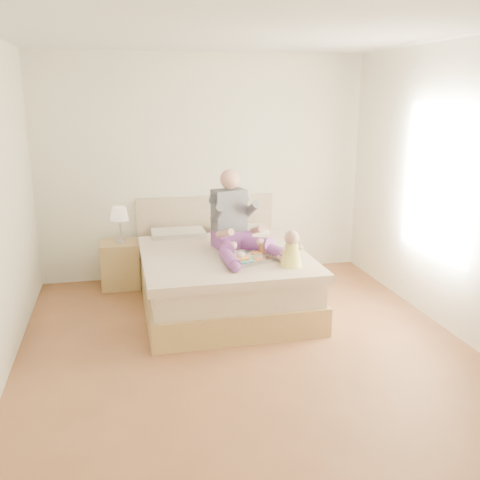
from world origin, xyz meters
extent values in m
cube|color=brown|center=(0.00, 0.00, 0.00)|extent=(4.00, 4.20, 0.01)
cube|color=white|center=(0.00, 0.00, 2.70)|extent=(4.00, 4.20, 0.02)
cube|color=white|center=(0.00, 2.10, 1.35)|extent=(4.00, 0.02, 2.70)
cube|color=white|center=(0.00, -2.10, 1.35)|extent=(4.00, 0.02, 2.70)
cube|color=white|center=(2.00, 0.00, 1.35)|extent=(0.02, 4.20, 2.70)
cube|color=white|center=(1.99, 0.20, 1.40)|extent=(0.02, 1.30, 1.60)
cube|color=beige|center=(1.98, 0.20, 1.40)|extent=(0.01, 1.18, 1.48)
cube|color=#9D7E49|center=(0.00, 1.02, 0.14)|extent=(1.68, 2.13, 0.28)
cube|color=#CBB197|center=(0.00, 1.02, 0.40)|extent=(1.60, 2.05, 0.24)
cube|color=#CBB197|center=(0.00, 0.87, 0.57)|extent=(1.70, 1.80, 0.09)
cube|color=beige|center=(-0.38, 1.76, 0.59)|extent=(0.62, 0.40, 0.14)
cube|color=beige|center=(0.38, 1.76, 0.59)|extent=(0.62, 0.40, 0.14)
cube|color=tan|center=(0.00, 2.09, 0.50)|extent=(1.70, 0.08, 1.00)
cube|color=#9D7E49|center=(-1.07, 1.81, 0.27)|extent=(0.45, 0.41, 0.54)
cylinder|color=#ACAEB3|center=(-1.05, 1.77, 0.56)|extent=(0.11, 0.11, 0.04)
cylinder|color=#ACAEB3|center=(-1.05, 1.77, 0.70)|extent=(0.02, 0.02, 0.24)
cone|color=beige|center=(-1.05, 1.77, 0.90)|extent=(0.21, 0.21, 0.15)
cube|color=#6B327F|center=(0.12, 1.11, 0.70)|extent=(0.42, 0.36, 0.17)
cube|color=#3B3C44|center=(0.11, 1.17, 1.00)|extent=(0.38, 0.28, 0.46)
sphere|color=tan|center=(0.12, 1.14, 1.35)|extent=(0.21, 0.21, 0.21)
cylinder|color=#6B327F|center=(0.02, 0.85, 0.69)|extent=(0.22, 0.52, 0.21)
cylinder|color=#6B327F|center=(-0.03, 0.47, 0.67)|extent=(0.13, 0.45, 0.12)
sphere|color=#6B327F|center=(-0.02, 0.25, 0.66)|extent=(0.11, 0.11, 0.11)
cylinder|color=#3B3C44|center=(-0.05, 1.00, 1.02)|extent=(0.11, 0.29, 0.24)
cylinder|color=tan|center=(-0.01, 0.82, 0.84)|extent=(0.16, 0.31, 0.16)
sphere|color=tan|center=(0.05, 0.68, 0.75)|extent=(0.09, 0.09, 0.09)
cylinder|color=#6B327F|center=(0.32, 0.91, 0.69)|extent=(0.38, 0.50, 0.21)
cylinder|color=#6B327F|center=(0.51, 0.58, 0.67)|extent=(0.27, 0.46, 0.12)
sphere|color=#6B327F|center=(0.59, 0.37, 0.66)|extent=(0.11, 0.11, 0.11)
cylinder|color=#3B3C44|center=(0.33, 1.07, 1.02)|extent=(0.17, 0.30, 0.24)
cylinder|color=tan|center=(0.36, 0.89, 0.84)|extent=(0.10, 0.30, 0.16)
sphere|color=tan|center=(0.35, 0.74, 0.75)|extent=(0.09, 0.09, 0.09)
cube|color=#ACAEB3|center=(0.21, 0.60, 0.62)|extent=(0.58, 0.51, 0.01)
cylinder|color=teal|center=(0.11, 0.58, 0.63)|extent=(0.28, 0.28, 0.02)
cylinder|color=#DB8E49|center=(0.11, 0.58, 0.65)|extent=(0.19, 0.19, 0.02)
cylinder|color=silver|center=(0.01, 0.68, 0.67)|extent=(0.08, 0.08, 0.10)
torus|color=silver|center=(0.06, 0.70, 0.67)|extent=(0.04, 0.07, 0.06)
cylinder|color=olive|center=(0.01, 0.68, 0.72)|extent=(0.07, 0.07, 0.01)
cylinder|color=silver|center=(0.30, 0.71, 0.63)|extent=(0.16, 0.16, 0.01)
cube|color=#DB8E49|center=(0.30, 0.71, 0.64)|extent=(0.11, 0.10, 0.02)
cylinder|color=silver|center=(0.26, 0.50, 0.63)|extent=(0.16, 0.16, 0.01)
ellipsoid|color=#AC1231|center=(0.28, 0.49, 0.64)|extent=(0.04, 0.03, 0.01)
cylinder|color=white|center=(0.37, 0.72, 0.68)|extent=(0.07, 0.07, 0.12)
cylinder|color=orange|center=(0.37, 0.72, 0.68)|extent=(0.07, 0.07, 0.12)
cylinder|color=white|center=(0.39, 0.55, 0.64)|extent=(0.07, 0.07, 0.04)
cylinder|color=#422409|center=(0.39, 0.55, 0.64)|extent=(0.06, 0.06, 0.03)
cone|color=#E8DE49|center=(0.54, 0.31, 0.73)|extent=(0.21, 0.21, 0.23)
sphere|color=tan|center=(0.54, 0.31, 0.89)|extent=(0.14, 0.14, 0.14)
cylinder|color=tan|center=(0.49, 0.41, 0.65)|extent=(0.05, 0.16, 0.06)
sphere|color=tan|center=(0.47, 0.49, 0.65)|extent=(0.05, 0.05, 0.05)
cylinder|color=tan|center=(0.46, 0.31, 0.77)|extent=(0.05, 0.12, 0.10)
cylinder|color=tan|center=(0.57, 0.42, 0.65)|extent=(0.10, 0.17, 0.06)
sphere|color=tan|center=(0.56, 0.50, 0.65)|extent=(0.05, 0.05, 0.05)
cylinder|color=tan|center=(0.63, 0.34, 0.77)|extent=(0.08, 0.12, 0.10)
camera|label=1|loc=(-1.04, -4.36, 2.21)|focal=40.00mm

